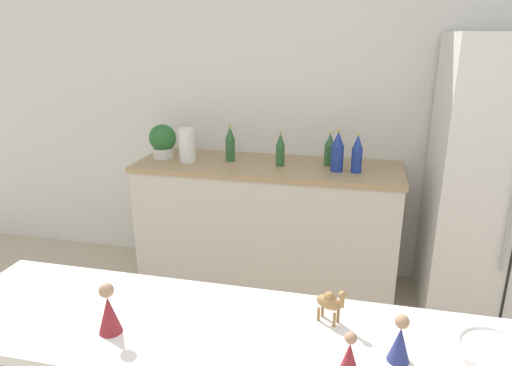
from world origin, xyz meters
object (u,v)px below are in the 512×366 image
paper_towel_roll (187,145)px  back_bottle_4 (230,144)px  potted_plant (163,141)px  back_bottle_2 (330,150)px  fruit_bowl (495,354)px  wise_man_figurine_blue (349,355)px  back_bottle_1 (357,154)px  back_bottle_3 (338,152)px  camel_figurine (330,302)px  wise_man_figurine_purple (400,341)px  back_bottle_0 (280,150)px  refrigerator (504,185)px  wise_man_figurine_crimson (109,311)px

paper_towel_roll → back_bottle_4: size_ratio=0.93×
potted_plant → back_bottle_2: bearing=2.9°
potted_plant → back_bottle_4: (0.51, 0.02, -0.00)m
fruit_bowl → wise_man_figurine_blue: bearing=-162.4°
back_bottle_1 → wise_man_figurine_blue: back_bottle_1 is taller
back_bottle_3 → camel_figurine: size_ratio=2.21×
back_bottle_2 → wise_man_figurine_purple: back_bottle_2 is taller
camel_figurine → back_bottle_0: bearing=104.9°
paper_towel_roll → wise_man_figurine_purple: bearing=-54.2°
back_bottle_1 → wise_man_figurine_blue: 1.92m
potted_plant → back_bottle_2: potted_plant is taller
back_bottle_1 → back_bottle_0: bearing=174.8°
refrigerator → back_bottle_3: bearing=-179.9°
back_bottle_4 → wise_man_figurine_crimson: size_ratio=1.55×
wise_man_figurine_blue → back_bottle_2: bearing=95.7°
back_bottle_1 → wise_man_figurine_purple: size_ratio=1.77×
back_bottle_1 → wise_man_figurine_crimson: size_ratio=1.55×
back_bottle_2 → back_bottle_4: size_ratio=0.90×
fruit_bowl → wise_man_figurine_purple: size_ratio=1.47×
wise_man_figurine_crimson → paper_towel_roll: bearing=104.1°
paper_towel_roll → wise_man_figurine_crimson: size_ratio=1.44×
wise_man_figurine_purple → paper_towel_roll: bearing=125.8°
paper_towel_roll → fruit_bowl: 2.41m
potted_plant → wise_man_figurine_crimson: size_ratio=1.48×
back_bottle_2 → back_bottle_3: bearing=-66.0°
back_bottle_4 → back_bottle_2: bearing=3.2°
back_bottle_1 → camel_figurine: 1.70m
back_bottle_2 → back_bottle_3: back_bottle_3 is taller
refrigerator → wise_man_figurine_crimson: size_ratio=10.86×
refrigerator → camel_figurine: refrigerator is taller
potted_plant → refrigerator: bearing=-1.7°
potted_plant → back_bottle_3: (1.27, -0.07, 0.00)m
refrigerator → back_bottle_1: refrigerator is taller
back_bottle_2 → wise_man_figurine_blue: bearing=-84.3°
back_bottle_0 → wise_man_figurine_blue: bearing=-74.8°
potted_plant → back_bottle_1: 1.40m
back_bottle_3 → wise_man_figurine_purple: bearing=-81.4°
wise_man_figurine_crimson → fruit_bowl: bearing=5.7°
paper_towel_roll → wise_man_figurine_purple: paper_towel_roll is taller
refrigerator → potted_plant: bearing=178.3°
paper_towel_roll → fruit_bowl: paper_towel_roll is taller
paper_towel_roll → back_bottle_1: bearing=-0.4°
back_bottle_0 → wise_man_figurine_crimson: size_ratio=1.42×
refrigerator → wise_man_figurine_crimson: refrigerator is taller
paper_towel_roll → back_bottle_3: size_ratio=0.87×
potted_plant → paper_towel_roll: size_ratio=1.02×
wise_man_figurine_blue → potted_plant: bearing=125.4°
refrigerator → wise_man_figurine_purple: refrigerator is taller
refrigerator → back_bottle_1: size_ratio=6.98×
refrigerator → wise_man_figurine_crimson: 2.49m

